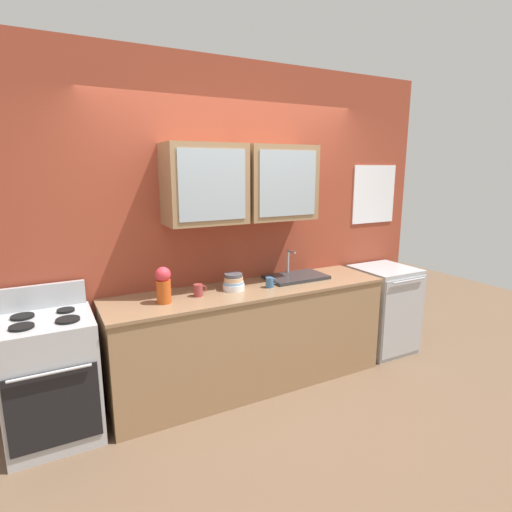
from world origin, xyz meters
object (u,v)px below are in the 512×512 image
at_px(cup_near_sink, 270,282).
at_px(dishwasher, 383,309).
at_px(bowl_stack, 233,282).
at_px(sink_faucet, 296,276).
at_px(cup_near_bowls, 198,290).
at_px(stove_range, 52,378).
at_px(vase, 163,284).

height_order(cup_near_sink, dishwasher, cup_near_sink).
relative_size(bowl_stack, cup_near_sink, 1.81).
height_order(sink_faucet, cup_near_bowls, sink_faucet).
distance_m(cup_near_sink, cup_near_bowls, 0.64).
relative_size(stove_range, dishwasher, 1.20).
xyz_separation_m(sink_faucet, vase, (-1.29, -0.12, 0.13)).
distance_m(sink_faucet, dishwasher, 1.16).
bearing_deg(sink_faucet, cup_near_sink, -158.70).
bearing_deg(stove_range, sink_faucet, 2.34).
height_order(bowl_stack, dishwasher, bowl_stack).
bearing_deg(stove_range, vase, -2.53).
bearing_deg(dishwasher, stove_range, 179.92).
relative_size(stove_range, bowl_stack, 5.78).
bearing_deg(cup_near_sink, cup_near_bowls, 174.85).
distance_m(vase, dishwasher, 2.43).
distance_m(cup_near_bowls, dishwasher, 2.12).
height_order(vase, dishwasher, vase).
relative_size(sink_faucet, cup_near_bowls, 5.05).
xyz_separation_m(sink_faucet, cup_near_sink, (-0.36, -0.14, 0.03)).
bearing_deg(dishwasher, cup_near_sink, -177.95).
xyz_separation_m(cup_near_bowls, dishwasher, (2.06, -0.01, -0.50)).
relative_size(cup_near_sink, cup_near_bowls, 0.93).
distance_m(cup_near_sink, dishwasher, 1.51).
xyz_separation_m(stove_range, vase, (0.82, -0.04, 0.59)).
relative_size(sink_faucet, vase, 1.96).
relative_size(sink_faucet, bowl_stack, 2.99).
xyz_separation_m(stove_range, sink_faucet, (2.12, 0.09, 0.46)).
distance_m(bowl_stack, cup_near_sink, 0.32).
xyz_separation_m(bowl_stack, dishwasher, (1.73, -0.03, -0.52)).
bearing_deg(cup_near_sink, bowl_stack, 164.84).
bearing_deg(sink_faucet, vase, -174.57).
bearing_deg(vase, cup_near_sink, -1.17).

